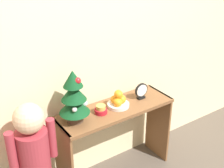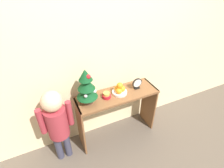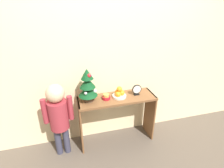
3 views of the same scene
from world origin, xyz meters
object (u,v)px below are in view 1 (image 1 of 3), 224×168
Objects in this scene: mini_tree at (74,97)px; singing_bowl at (101,110)px; desk_clock at (141,91)px; fruit_bowl at (118,101)px; child_figure at (33,150)px.

mini_tree reaches higher than singing_bowl.
singing_bowl is 0.70× the size of desk_clock.
mini_tree is at bearing 179.21° from fruit_bowl.
fruit_bowl reaches higher than singing_bowl.
fruit_bowl is 0.25m from desk_clock.
mini_tree reaches higher than fruit_bowl.
desk_clock is (0.25, -0.00, 0.02)m from fruit_bowl.
child_figure is at bearing -175.26° from singing_bowl.
fruit_bowl is 1.78× the size of singing_bowl.
mini_tree is at bearing 176.06° from singing_bowl.
singing_bowl is at bearing -179.11° from desk_clock.
fruit_bowl is at bearing -0.79° from mini_tree.
child_figure reaches higher than desk_clock.
singing_bowl is 0.10× the size of child_figure.
singing_bowl is (0.23, -0.02, -0.19)m from mini_tree.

